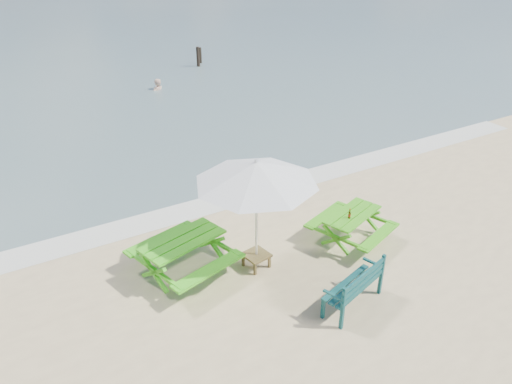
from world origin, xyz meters
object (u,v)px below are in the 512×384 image
park_bench (352,294)px  side_table (256,260)px  picnic_table_right (351,228)px  picnic_table_left (184,257)px  patio_umbrella (256,173)px  beer_bottle (349,215)px  swimmer (158,98)px

park_bench → side_table: size_ratio=2.63×
picnic_table_right → park_bench: (-1.44, -1.75, -0.07)m
picnic_table_left → picnic_table_right: picnic_table_left is taller
side_table → patio_umbrella: (0.00, 0.00, 2.07)m
picnic_table_right → beer_bottle: bearing=-151.1°
park_bench → beer_bottle: 2.13m
picnic_table_right → side_table: picnic_table_right is taller
swimmer → patio_umbrella: bearing=-101.9°
park_bench → side_table: 2.21m
picnic_table_right → swimmer: bearing=88.1°
picnic_table_left → patio_umbrella: size_ratio=0.80×
picnic_table_left → swimmer: picnic_table_left is taller
patio_umbrella → swimmer: size_ratio=1.66×
side_table → patio_umbrella: size_ratio=0.20×
patio_umbrella → beer_bottle: 2.66m
beer_bottle → swimmer: 13.90m
park_bench → swimmer: park_bench is taller
picnic_table_left → side_table: size_ratio=4.01×
park_bench → patio_umbrella: size_ratio=0.53×
picnic_table_right → side_table: bearing=174.3°
patio_umbrella → swimmer: patio_umbrella is taller
picnic_table_right → beer_bottle: beer_bottle is taller
picnic_table_left → swimmer: 13.60m
park_bench → side_table: park_bench is taller
picnic_table_right → patio_umbrella: patio_umbrella is taller
park_bench → picnic_table_left: bearing=132.4°
side_table → park_bench: bearing=-64.4°
picnic_table_left → beer_bottle: size_ratio=9.77×
picnic_table_left → swimmer: size_ratio=1.33×
picnic_table_left → side_table: (1.40, -0.59, -0.23)m
patio_umbrella → swimmer: 14.03m
swimmer → picnic_table_right: bearing=-91.9°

